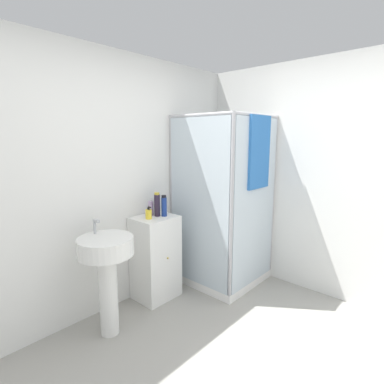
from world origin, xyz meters
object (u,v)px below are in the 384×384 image
Objects in this scene: shampoo_bottle_blue at (164,206)px; soap_dispenser at (149,214)px; lotion_bottle_white at (151,208)px; sink at (107,264)px; shampoo_bottle_tall_black at (157,205)px.

soap_dispenser is at bearing 168.35° from shampoo_bottle_blue.
shampoo_bottle_blue is 1.23× the size of lotion_bottle_white.
lotion_bottle_white is at bearing 115.64° from shampoo_bottle_blue.
lotion_bottle_white is at bearing 40.87° from soap_dispenser.
shampoo_bottle_blue is at bearing -11.65° from soap_dispenser.
lotion_bottle_white is (0.11, 0.10, 0.03)m from soap_dispenser.
sink is 0.68m from soap_dispenser.
shampoo_bottle_blue is 0.15m from lotion_bottle_white.
shampoo_bottle_tall_black is at bearing -76.60° from lotion_bottle_white.
soap_dispenser is (0.59, 0.15, 0.30)m from sink.
shampoo_bottle_tall_black is at bearing 129.07° from shampoo_bottle_blue.
shampoo_bottle_blue is (0.18, -0.04, 0.06)m from soap_dispenser.
sink is at bearing -166.49° from shampoo_bottle_tall_black.
shampoo_bottle_blue is at bearing -64.36° from lotion_bottle_white.
shampoo_bottle_blue is at bearing 8.67° from sink.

